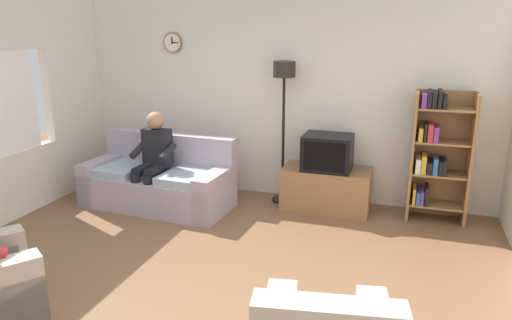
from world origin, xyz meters
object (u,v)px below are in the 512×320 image
Objects in this scene: tv at (327,152)px; bookshelf at (436,153)px; person_on_couch at (153,156)px; couch at (159,182)px; tv_stand at (326,189)px; floor_lamp at (284,93)px.

tv is 1.28m from bookshelf.
tv is 2.19m from person_on_couch.
bookshelf is (1.27, 0.09, 0.07)m from tv.
tv_stand is at bearing 14.45° from couch.
tv_stand is at bearing 17.22° from person_on_couch.
tv_stand is 0.49m from tv.
floor_lamp is (-1.87, 0.03, 0.63)m from bookshelf.
bookshelf is (1.27, 0.07, 0.56)m from tv_stand.
floor_lamp reaches higher than tv.
tv_stand is 0.70× the size of bookshelf.
tv is at bearing 16.61° from person_on_couch.
person_on_couch is at bearing -162.78° from tv_stand.
bookshelf reaches higher than tv_stand.
tv_stand is 1.83× the size of tv.
tv_stand is 0.59× the size of floor_lamp.
tv_stand is at bearing -9.32° from floor_lamp.
floor_lamp reaches higher than person_on_couch.
bookshelf is 3.45m from person_on_couch.
person_on_couch is at bearing -153.37° from floor_lamp.
bookshelf is 0.85× the size of floor_lamp.
floor_lamp is at bearing 26.63° from person_on_couch.
bookshelf is at bearing -0.91° from floor_lamp.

